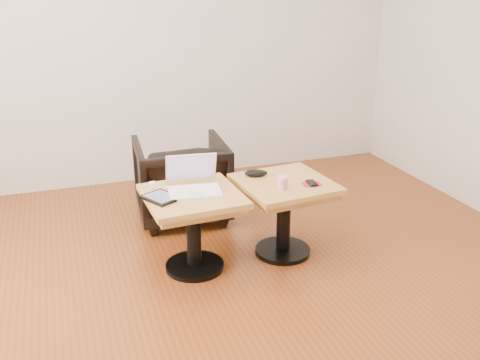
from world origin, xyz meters
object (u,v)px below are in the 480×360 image
object	(u,v)px
side_table_right	(284,200)
armchair	(181,179)
side_table_left	(193,213)
striped_cup	(282,183)
laptop	(193,184)

from	to	relation	value
side_table_right	armchair	bearing A→B (deg)	116.82
side_table_left	striped_cup	bearing A→B (deg)	-14.93
laptop	striped_cup	xyz separation A→B (m)	(0.54, -0.17, -0.00)
side_table_right	striped_cup	distance (m)	0.22
side_table_left	laptop	distance (m)	0.18
side_table_right	laptop	world-z (taller)	laptop
side_table_left	striped_cup	world-z (taller)	striped_cup
side_table_left	laptop	size ratio (longest dim) A/B	1.71
side_table_left	laptop	world-z (taller)	laptop
side_table_right	armchair	distance (m)	0.97
laptop	striped_cup	world-z (taller)	laptop
side_table_left	armchair	world-z (taller)	armchair
laptop	striped_cup	distance (m)	0.56
striped_cup	laptop	bearing A→B (deg)	162.78
striped_cup	armchair	world-z (taller)	armchair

